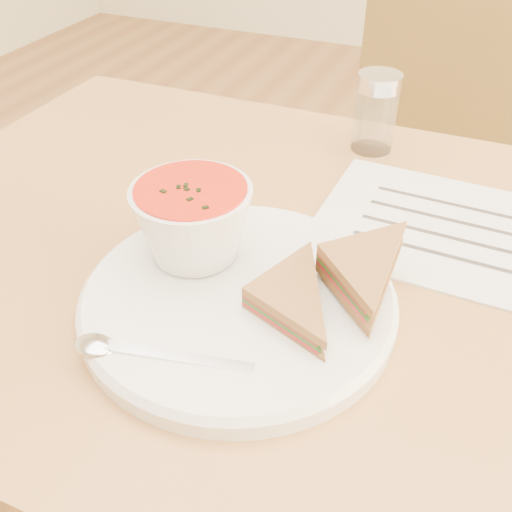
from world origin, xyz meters
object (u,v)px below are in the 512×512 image
at_px(condiment_shaker, 375,113).
at_px(dining_table, 281,447).
at_px(soup_bowl, 193,225).
at_px(chair_far, 415,209).
at_px(plate, 238,300).

bearing_deg(condiment_shaker, dining_table, -95.56).
relative_size(dining_table, soup_bowl, 8.50).
height_order(soup_bowl, condiment_shaker, condiment_shaker).
bearing_deg(dining_table, condiment_shaker, 84.44).
distance_m(dining_table, soup_bowl, 0.44).
bearing_deg(chair_far, soup_bowl, 79.30).
height_order(chair_far, plate, chair_far).
xyz_separation_m(dining_table, chair_far, (0.08, 0.61, 0.07)).
xyz_separation_m(soup_bowl, condiment_shaker, (0.10, 0.34, -0.00)).
bearing_deg(condiment_shaker, plate, -96.05).
bearing_deg(dining_table, plate, -97.24).
bearing_deg(dining_table, soup_bowl, -136.19).
height_order(dining_table, condiment_shaker, condiment_shaker).
distance_m(chair_far, condiment_shaker, 0.50).
relative_size(chair_far, soup_bowl, 7.58).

